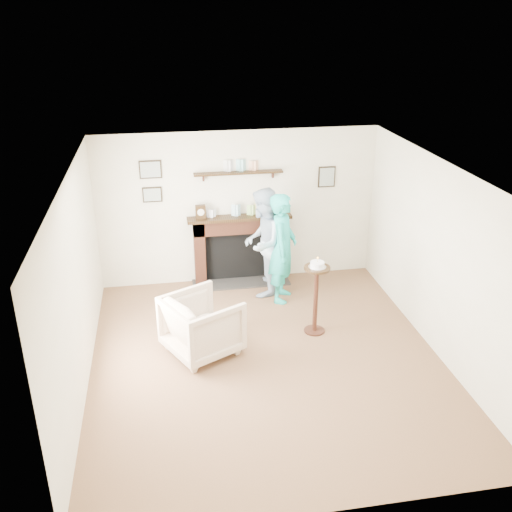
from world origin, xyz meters
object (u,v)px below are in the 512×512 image
at_px(woman, 282,298).
at_px(pedestal_table, 316,287).
at_px(armchair, 203,351).
at_px(man, 263,292).

distance_m(woman, pedestal_table, 1.29).
bearing_deg(armchair, woman, -73.62).
distance_m(man, woman, 0.36).
relative_size(armchair, pedestal_table, 0.77).
xyz_separation_m(man, pedestal_table, (0.50, -1.31, 0.71)).
xyz_separation_m(woman, pedestal_table, (0.24, -1.06, 0.71)).
height_order(armchair, pedestal_table, pedestal_table).
height_order(woman, pedestal_table, pedestal_table).
bearing_deg(pedestal_table, woman, 103.00).
distance_m(armchair, man, 1.90).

